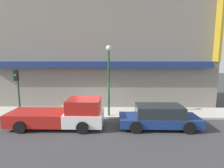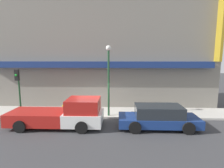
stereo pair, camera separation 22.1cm
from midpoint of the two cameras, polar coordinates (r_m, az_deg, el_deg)
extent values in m
plane|color=#38383A|center=(12.59, -6.35, -11.24)|extent=(80.00, 80.00, 0.00)
cube|color=#B7B2A8|center=(13.77, -5.66, -9.20)|extent=(36.00, 2.56, 0.13)
cube|color=gray|center=(15.98, -4.76, 13.95)|extent=(19.80, 3.00, 11.56)
cube|color=navy|center=(14.12, -5.41, 6.32)|extent=(18.22, 0.60, 0.50)
cube|color=olive|center=(16.17, 31.35, 16.40)|extent=(0.20, 0.80, 5.67)
cube|color=white|center=(11.08, -9.58, -10.75)|extent=(2.29, 1.95, 0.75)
cube|color=#B21E19|center=(10.85, -9.68, -6.86)|extent=(1.95, 1.80, 0.80)
cube|color=#B21E19|center=(11.93, -23.45, -9.93)|extent=(3.44, 1.95, 0.75)
cylinder|color=black|center=(12.06, -8.41, -10.38)|extent=(0.71, 0.22, 0.71)
cylinder|color=black|center=(10.26, -10.25, -13.85)|extent=(0.71, 0.22, 0.71)
cylinder|color=black|center=(13.11, -24.15, -9.50)|extent=(0.71, 0.22, 0.71)
cylinder|color=black|center=(11.48, -28.37, -12.30)|extent=(0.71, 0.22, 0.71)
cube|color=navy|center=(11.23, 14.43, -11.37)|extent=(4.79, 1.76, 0.51)
cube|color=#23282D|center=(11.05, 14.54, -8.47)|extent=(2.78, 1.58, 0.67)
cylinder|color=black|center=(12.47, 20.23, -10.17)|extent=(0.71, 0.22, 0.71)
cylinder|color=black|center=(10.93, 23.30, -13.00)|extent=(0.71, 0.22, 0.71)
cylinder|color=black|center=(11.85, 6.28, -10.67)|extent=(0.71, 0.22, 0.71)
cylinder|color=black|center=(10.21, 7.18, -13.88)|extent=(0.71, 0.22, 0.71)
cylinder|color=yellow|center=(13.36, -16.09, -8.45)|extent=(0.16, 0.16, 0.58)
sphere|color=yellow|center=(13.25, -16.15, -6.90)|extent=(0.15, 0.15, 0.15)
cylinder|color=#1E4728|center=(12.29, -1.58, 0.05)|extent=(0.14, 0.14, 4.61)
sphere|color=silver|center=(12.18, -1.63, 11.68)|extent=(0.36, 0.36, 0.36)
cylinder|color=#1E4728|center=(14.51, -28.56, -2.31)|extent=(0.12, 0.12, 3.30)
cube|color=black|center=(14.22, -29.23, 2.53)|extent=(0.28, 0.20, 0.80)
sphere|color=green|center=(14.11, -29.47, 2.48)|extent=(0.16, 0.16, 0.16)
camera|label=1|loc=(0.11, -90.49, -0.07)|focal=28.00mm
camera|label=2|loc=(0.11, 89.51, 0.07)|focal=28.00mm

